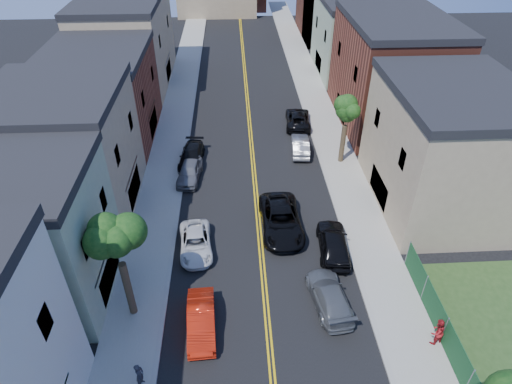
{
  "coord_description": "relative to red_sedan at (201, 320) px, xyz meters",
  "views": [
    {
      "loc": [
        -1.55,
        -3.19,
        21.3
      ],
      "look_at": [
        -0.12,
        23.08,
        2.0
      ],
      "focal_mm": 30.76,
      "sensor_mm": 36.0,
      "label": 1
    }
  ],
  "objects": [
    {
      "name": "bldg_right_brick",
      "position": [
        17.8,
        25.32,
        4.27
      ],
      "size": [
        9.0,
        14.0,
        10.0
      ],
      "primitive_type": "cube",
      "color": "brown",
      "rests_on": "ground"
    },
    {
      "name": "bldg_right_tan",
      "position": [
        17.8,
        11.32,
        3.77
      ],
      "size": [
        9.0,
        12.0,
        9.0
      ],
      "primitive_type": "cube",
      "color": "#998466",
      "rests_on": "ground"
    },
    {
      "name": "grey_car_left",
      "position": [
        -1.7,
        15.33,
        0.02
      ],
      "size": [
        2.26,
        4.59,
        1.51
      ],
      "primitive_type": "imported",
      "rotation": [
        0.0,
        0.0,
        -0.11
      ],
      "color": "slate",
      "rests_on": "ground"
    },
    {
      "name": "black_car_right",
      "position": [
        8.73,
        5.85,
        0.11
      ],
      "size": [
        2.35,
        5.07,
        1.68
      ],
      "primitive_type": "imported",
      "rotation": [
        0.0,
        0.0,
        3.07
      ],
      "color": "black",
      "rests_on": "ground"
    },
    {
      "name": "dark_car_right_far",
      "position": [
        8.77,
        24.68,
        -0.0
      ],
      "size": [
        2.84,
        5.4,
        1.45
      ],
      "primitive_type": "imported",
      "rotation": [
        0.0,
        0.0,
        3.06
      ],
      "color": "black",
      "rests_on": "ground"
    },
    {
      "name": "tree_left_mid",
      "position": [
        -4.08,
        1.33,
        5.86
      ],
      "size": [
        5.2,
        5.2,
        9.29
      ],
      "color": "#34271A",
      "rests_on": "sidewalk_left"
    },
    {
      "name": "grey_car_right",
      "position": [
        7.6,
        1.38,
        -0.02
      ],
      "size": [
        2.58,
        5.08,
        1.41
      ],
      "primitive_type": "imported",
      "rotation": [
        0.0,
        0.0,
        3.27
      ],
      "color": "#55595D",
      "rests_on": "ground"
    },
    {
      "name": "tree_right_far",
      "position": [
        11.72,
        17.33,
        5.03
      ],
      "size": [
        4.4,
        4.4,
        8.03
      ],
      "color": "#34271A",
      "rests_on": "sidewalk_right"
    },
    {
      "name": "bldg_left_tan_near",
      "position": [
        -10.2,
        12.32,
        3.77
      ],
      "size": [
        9.0,
        10.0,
        9.0
      ],
      "primitive_type": "cube",
      "color": "#998466",
      "rests_on": "ground"
    },
    {
      "name": "bldg_left_brick",
      "position": [
        -10.2,
        23.32,
        3.27
      ],
      "size": [
        9.0,
        12.0,
        8.0
      ],
      "primitive_type": "cube",
      "color": "brown",
      "rests_on": "ground"
    },
    {
      "name": "pedestrian_left",
      "position": [
        -2.9,
        -3.34,
        0.23
      ],
      "size": [
        0.45,
        0.63,
        1.61
      ],
      "primitive_type": "imported",
      "rotation": [
        0.0,
        0.0,
        1.46
      ],
      "color": "#26262D",
      "rests_on": "sidewalk_left"
    },
    {
      "name": "red_sedan",
      "position": [
        0.0,
        0.0,
        0.0
      ],
      "size": [
        1.78,
        4.5,
        1.46
      ],
      "primitive_type": "imported",
      "rotation": [
        0.0,
        0.0,
        0.05
      ],
      "color": "red",
      "rests_on": "ground"
    },
    {
      "name": "silver_car_right",
      "position": [
        8.28,
        19.24,
        -0.01
      ],
      "size": [
        1.89,
        4.5,
        1.44
      ],
      "primitive_type": "imported",
      "rotation": [
        0.0,
        0.0,
        3.06
      ],
      "color": "#96979D",
      "rests_on": "ground"
    },
    {
      "name": "fence_right",
      "position": [
        13.3,
        -3.18,
        0.37
      ],
      "size": [
        0.04,
        15.0,
        1.9
      ],
      "primitive_type": "cube",
      "color": "#143F1E",
      "rests_on": "sidewalk_right"
    },
    {
      "name": "curb_left",
      "position": [
        -2.35,
        27.32,
        -0.65
      ],
      "size": [
        0.3,
        100.0,
        0.15
      ],
      "primitive_type": "cube",
      "color": "gray",
      "rests_on": "ground"
    },
    {
      "name": "pedestrian_right",
      "position": [
        12.9,
        -1.7,
        0.33
      ],
      "size": [
        1.06,
        0.95,
        1.81
      ],
      "primitive_type": "imported",
      "rotation": [
        0.0,
        0.0,
        3.5
      ],
      "color": "maroon",
      "rests_on": "sidewalk_right"
    },
    {
      "name": "curb_right",
      "position": [
        9.95,
        27.32,
        -0.65
      ],
      "size": [
        0.3,
        100.0,
        0.15
      ],
      "primitive_type": "cube",
      "color": "gray",
      "rests_on": "ground"
    },
    {
      "name": "bldg_left_tan_far",
      "position": [
        -10.2,
        37.32,
        4.02
      ],
      "size": [
        9.0,
        16.0,
        9.5
      ],
      "primitive_type": "cube",
      "color": "#998466",
      "rests_on": "ground"
    },
    {
      "name": "white_pickup",
      "position": [
        -0.69,
        6.55,
        -0.08
      ],
      "size": [
        2.57,
        4.82,
        1.29
      ],
      "primitive_type": "imported",
      "rotation": [
        0.0,
        0.0,
        0.09
      ],
      "color": "silver",
      "rests_on": "ground"
    },
    {
      "name": "black_suv_lane",
      "position": [
        5.39,
        8.43,
        0.13
      ],
      "size": [
        3.02,
        6.26,
        1.72
      ],
      "primitive_type": "imported",
      "rotation": [
        0.0,
        0.0,
        0.03
      ],
      "color": "black",
      "rests_on": "ground"
    },
    {
      "name": "sidewalk_left",
      "position": [
        -4.1,
        27.32,
        -0.65
      ],
      "size": [
        3.2,
        100.0,
        0.15
      ],
      "primitive_type": "cube",
      "color": "gray",
      "rests_on": "ground"
    },
    {
      "name": "sidewalk_right",
      "position": [
        11.7,
        27.32,
        -0.65
      ],
      "size": [
        3.2,
        100.0,
        0.15
      ],
      "primitive_type": "cube",
      "color": "gray",
      "rests_on": "ground"
    },
    {
      "name": "black_car_left",
      "position": [
        -1.7,
        17.92,
        -0.03
      ],
      "size": [
        2.36,
        4.98,
        1.4
      ],
      "primitive_type": "imported",
      "rotation": [
        0.0,
        0.0,
        -0.08
      ],
      "color": "black",
      "rests_on": "ground"
    },
    {
      "name": "bldg_left_palegrn",
      "position": [
        -10.2,
        3.32,
        3.52
      ],
      "size": [
        9.0,
        8.0,
        8.5
      ],
      "primitive_type": "cube",
      "color": "gray",
      "rests_on": "ground"
    },
    {
      "name": "bldg_right_palegrn",
      "position": [
        17.8,
        39.32,
        3.52
      ],
      "size": [
        9.0,
        12.0,
        8.5
      ],
      "primitive_type": "cube",
      "color": "gray",
      "rests_on": "ground"
    }
  ]
}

